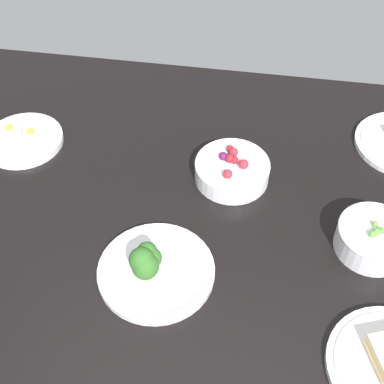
# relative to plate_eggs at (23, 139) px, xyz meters

# --- Properties ---
(dining_table) EXTENTS (1.28, 0.96, 0.04)m
(dining_table) POSITION_rel_plate_eggs_xyz_m (0.42, -0.11, -0.03)
(dining_table) COLOR black
(dining_table) RESTS_ON ground
(plate_eggs) EXTENTS (0.18, 0.18, 0.05)m
(plate_eggs) POSITION_rel_plate_eggs_xyz_m (0.00, 0.00, 0.00)
(plate_eggs) COLOR silver
(plate_eggs) RESTS_ON dining_table
(plate_broccoli) EXTENTS (0.22, 0.22, 0.09)m
(plate_broccoli) POSITION_rel_plate_eggs_xyz_m (0.38, -0.31, 0.01)
(plate_broccoli) COLOR silver
(plate_broccoli) RESTS_ON dining_table
(bowl_peas) EXTENTS (0.15, 0.15, 0.07)m
(bowl_peas) POSITION_rel_plate_eggs_xyz_m (0.79, -0.18, 0.02)
(bowl_peas) COLOR silver
(bowl_peas) RESTS_ON dining_table
(bowl_berries) EXTENTS (0.16, 0.16, 0.06)m
(bowl_berries) POSITION_rel_plate_eggs_xyz_m (0.50, -0.04, 0.01)
(bowl_berries) COLOR silver
(bowl_berries) RESTS_ON dining_table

